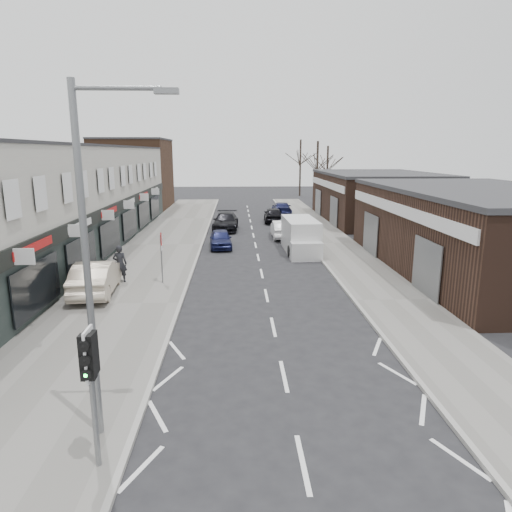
{
  "coord_description": "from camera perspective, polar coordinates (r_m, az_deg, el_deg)",
  "views": [
    {
      "loc": [
        -1.41,
        -10.66,
        6.66
      ],
      "look_at": [
        -0.63,
        7.07,
        2.6
      ],
      "focal_mm": 32.0,
      "sensor_mm": 36.0,
      "label": 1
    }
  ],
  "objects": [
    {
      "name": "parked_car_right_b",
      "position": [
        44.21,
        2.18,
        5.17
      ],
      "size": [
        1.91,
        4.36,
        1.46
      ],
      "primitive_type": "imported",
      "rotation": [
        0.0,
        0.0,
        3.1
      ],
      "color": "black",
      "rests_on": "ground"
    },
    {
      "name": "tree_far_c",
      "position": [
        71.66,
        5.47,
        7.5
      ],
      "size": [
        3.6,
        3.6,
        8.5
      ],
      "primitive_type": null,
      "color": "#382D26",
      "rests_on": "ground"
    },
    {
      "name": "sedan_on_pavement",
      "position": [
        22.76,
        -19.36,
        -2.5
      ],
      "size": [
        2.1,
        4.92,
        1.58
      ],
      "primitive_type": "imported",
      "rotation": [
        0.0,
        0.0,
        3.23
      ],
      "color": "#C3B39C",
      "rests_on": "pavement_left"
    },
    {
      "name": "parked_car_right_a",
      "position": [
        36.21,
        3.23,
        3.38
      ],
      "size": [
        1.48,
        4.22,
        1.39
      ],
      "primitive_type": "imported",
      "rotation": [
        0.0,
        0.0,
        3.14
      ],
      "color": "white",
      "rests_on": "ground"
    },
    {
      "name": "tree_far_a",
      "position": [
        59.95,
        7.53,
        6.4
      ],
      "size": [
        3.6,
        3.6,
        8.0
      ],
      "primitive_type": null,
      "color": "#382D26",
      "rests_on": "ground"
    },
    {
      "name": "warning_sign",
      "position": [
        23.4,
        -11.71,
        1.63
      ],
      "size": [
        0.12,
        0.8,
        2.7
      ],
      "color": "slate",
      "rests_on": "pavement_left"
    },
    {
      "name": "white_van",
      "position": [
        31.13,
        5.6,
        2.45
      ],
      "size": [
        2.17,
        5.79,
        2.23
      ],
      "rotation": [
        0.0,
        0.0,
        0.03
      ],
      "color": "silver",
      "rests_on": "ground"
    },
    {
      "name": "pedestrian",
      "position": [
        24.32,
        -16.64,
        -0.93
      ],
      "size": [
        0.72,
        0.48,
        1.92
      ],
      "primitive_type": "imported",
      "rotation": [
        0.0,
        0.0,
        3.18
      ],
      "color": "black",
      "rests_on": "pavement_left"
    },
    {
      "name": "right_unit_near",
      "position": [
        28.65,
        26.58,
        2.66
      ],
      "size": [
        10.0,
        18.0,
        4.5
      ],
      "primitive_type": "cube",
      "color": "#352118",
      "rests_on": "ground"
    },
    {
      "name": "parked_car_left_a",
      "position": [
        32.46,
        -4.45,
        2.16
      ],
      "size": [
        1.75,
        3.84,
        1.28
      ],
      "primitive_type": "imported",
      "rotation": [
        0.0,
        0.0,
        0.06
      ],
      "color": "#151A43",
      "rests_on": "ground"
    },
    {
      "name": "parked_car_right_c",
      "position": [
        49.21,
        3.23,
        5.92
      ],
      "size": [
        2.15,
        4.94,
        1.41
      ],
      "primitive_type": "imported",
      "rotation": [
        0.0,
        0.0,
        3.11
      ],
      "color": "#13163D",
      "rests_on": "ground"
    },
    {
      "name": "street_lamp",
      "position": [
        10.54,
        -19.67,
        0.96
      ],
      "size": [
        2.23,
        0.22,
        8.0
      ],
      "color": "slate",
      "rests_on": "pavement_left"
    },
    {
      "name": "shop_terrace_left",
      "position": [
        32.64,
        -24.42,
        6.28
      ],
      "size": [
        8.0,
        41.0,
        7.1
      ],
      "primitive_type": "cube",
      "color": "beige",
      "rests_on": "ground"
    },
    {
      "name": "parked_car_left_b",
      "position": [
        39.88,
        -3.82,
        4.33
      ],
      "size": [
        2.31,
        5.22,
        1.49
      ],
      "primitive_type": "imported",
      "rotation": [
        0.0,
        0.0,
        -0.04
      ],
      "color": "black",
      "rests_on": "ground"
    },
    {
      "name": "pavement_right",
      "position": [
        34.08,
        9.65,
        1.54
      ],
      "size": [
        3.5,
        64.0,
        0.12
      ],
      "primitive_type": "cube",
      "color": "slate",
      "rests_on": "ground"
    },
    {
      "name": "tree_far_b",
      "position": [
        66.27,
        8.77,
        6.97
      ],
      "size": [
        3.6,
        3.6,
        7.5
      ],
      "primitive_type": null,
      "color": "#382D26",
      "rests_on": "ground"
    },
    {
      "name": "right_unit_far",
      "position": [
        46.98,
        14.81,
        7.08
      ],
      "size": [
        10.0,
        16.0,
        4.5
      ],
      "primitive_type": "cube",
      "color": "#352118",
      "rests_on": "ground"
    },
    {
      "name": "ground",
      "position": [
        12.65,
        4.5,
        -18.93
      ],
      "size": [
        160.0,
        160.0,
        0.0
      ],
      "primitive_type": "plane",
      "color": "black",
      "rests_on": "ground"
    },
    {
      "name": "brick_block_far",
      "position": [
        57.02,
        -15.0,
        9.78
      ],
      "size": [
        8.0,
        10.0,
        8.0
      ],
      "primitive_type": "cube",
      "color": "#492F1F",
      "rests_on": "ground"
    },
    {
      "name": "traffic_light",
      "position": [
        10.08,
        -20.04,
        -12.85
      ],
      "size": [
        0.28,
        0.6,
        3.1
      ],
      "color": "slate",
      "rests_on": "pavement_left"
    },
    {
      "name": "pavement_left",
      "position": [
        33.75,
        -11.59,
        1.34
      ],
      "size": [
        5.5,
        64.0,
        0.12
      ],
      "primitive_type": "cube",
      "color": "slate",
      "rests_on": "ground"
    }
  ]
}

